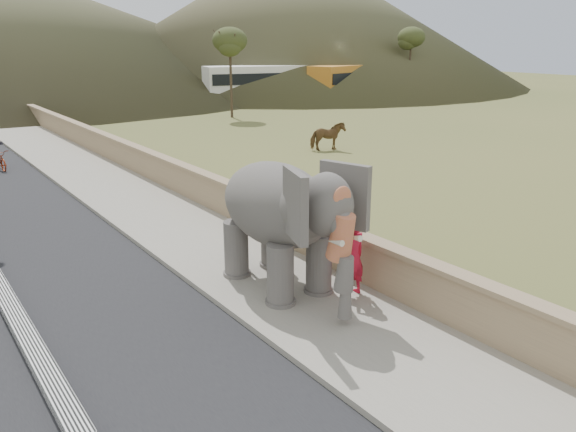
% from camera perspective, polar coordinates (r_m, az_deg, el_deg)
% --- Properties ---
extents(ground, '(160.00, 160.00, 0.00)m').
position_cam_1_polar(ground, '(10.44, 8.79, -13.13)').
color(ground, olive).
rests_on(ground, ground).
extents(walkway, '(3.00, 120.00, 0.15)m').
position_cam_1_polar(walkway, '(18.26, -13.65, 0.46)').
color(walkway, '#9E9687').
rests_on(walkway, ground).
extents(parapet, '(0.30, 120.00, 1.10)m').
position_cam_1_polar(parapet, '(18.79, -9.12, 2.72)').
color(parapet, tan).
rests_on(parapet, ground).
extents(cow, '(1.82, 1.28, 1.41)m').
position_cam_1_polar(cow, '(27.90, 4.04, 8.06)').
color(cow, brown).
rests_on(cow, ground).
extents(distant_car, '(4.55, 3.02, 1.44)m').
position_cam_1_polar(distant_car, '(48.53, -6.92, 12.05)').
color(distant_car, silver).
rests_on(distant_car, ground).
extents(bus_white, '(11.28, 4.99, 3.10)m').
position_cam_1_polar(bus_white, '(49.74, -2.03, 13.25)').
color(bus_white, white).
rests_on(bus_white, ground).
extents(bus_orange, '(11.28, 5.10, 3.10)m').
position_cam_1_polar(bus_orange, '(52.36, 6.84, 13.36)').
color(bus_orange, '#C27522').
rests_on(bus_orange, ground).
extents(hill_right, '(56.00, 56.00, 16.00)m').
position_cam_1_polar(hill_right, '(72.15, 0.19, 19.73)').
color(hill_right, brown).
rests_on(hill_right, ground).
extents(elephant_and_man, '(2.27, 3.95, 2.84)m').
position_cam_1_polar(elephant_and_man, '(11.96, -1.10, -0.63)').
color(elephant_and_man, '#68625E').
rests_on(elephant_and_man, ground).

